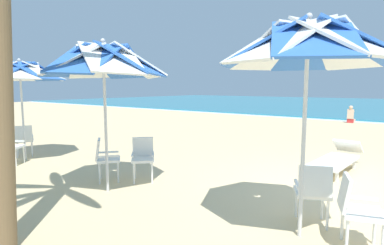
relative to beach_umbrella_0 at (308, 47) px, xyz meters
name	(u,v)px	position (x,y,z in m)	size (l,w,h in m)	color
ground_plane	(347,191)	(0.15, 2.21, -2.36)	(80.00, 80.00, 0.00)	beige
beach_umbrella_0	(308,47)	(0.00, 0.00, 0.00)	(2.13, 2.13, 2.75)	silver
plastic_chair_0	(313,190)	(0.03, 0.41, -1.86)	(0.59, 0.60, 0.87)	white
plastic_chair_1	(356,207)	(0.60, 0.11, -1.86)	(0.58, 0.56, 0.87)	white
beach_umbrella_1	(104,62)	(-3.31, -0.44, -0.05)	(2.22, 2.22, 2.72)	silver
plastic_chair_2	(105,157)	(-3.85, -0.09, -1.86)	(0.63, 0.63, 0.87)	white
plastic_chair_3	(143,156)	(-3.31, 0.44, -1.86)	(0.63, 0.63, 0.87)	white
beach_umbrella_2	(20,72)	(-6.99, -0.25, -0.10)	(2.23, 2.23, 2.60)	silver
plastic_chair_4	(9,145)	(-6.80, -0.69, -1.86)	(0.63, 0.62, 0.87)	white
plastic_chair_6	(24,139)	(-7.39, -0.08, -1.86)	(0.61, 0.59, 0.87)	white
sun_lounger_1	(337,158)	(-0.31, 3.58, -2.08)	(0.80, 2.19, 0.62)	white
beachgoer_seated	(351,117)	(-1.83, 14.19, -2.07)	(0.30, 0.93, 0.92)	red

